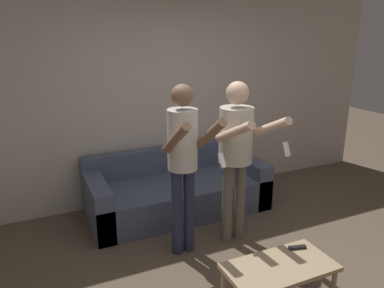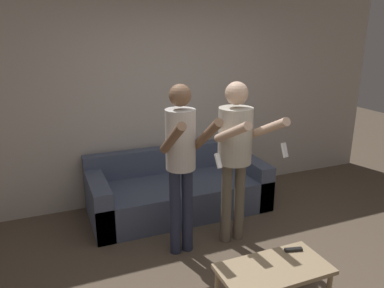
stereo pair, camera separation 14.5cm
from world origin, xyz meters
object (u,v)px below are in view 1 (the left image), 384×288
object	(u,v)px
couch	(177,191)
person_standing_right	(237,144)
remote_on_table	(297,247)
person_standing_left	(184,154)
coffee_table	(280,270)

from	to	relation	value
couch	person_standing_right	xyz separation A→B (m)	(0.29, -0.91, 0.82)
couch	remote_on_table	size ratio (longest dim) A/B	14.00
couch	person_standing_left	size ratio (longest dim) A/B	1.26
person_standing_left	remote_on_table	size ratio (longest dim) A/B	11.08
person_standing_left	person_standing_right	world-z (taller)	person_standing_left
coffee_table	remote_on_table	bearing A→B (deg)	25.12
remote_on_table	person_standing_right	bearing A→B (deg)	94.09
person_standing_left	coffee_table	world-z (taller)	person_standing_left
person_standing_right	coffee_table	world-z (taller)	person_standing_right
coffee_table	couch	bearing A→B (deg)	92.29
person_standing_right	coffee_table	distance (m)	1.29
person_standing_left	person_standing_right	xyz separation A→B (m)	(0.58, 0.00, 0.02)
person_standing_right	coffee_table	size ratio (longest dim) A/B	1.94
remote_on_table	couch	bearing A→B (deg)	101.01
couch	remote_on_table	world-z (taller)	couch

